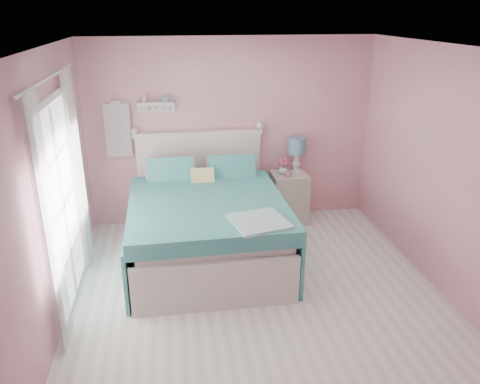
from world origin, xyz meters
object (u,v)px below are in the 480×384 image
object	(u,v)px
nightstand	(289,197)
teacup	(288,174)
bed	(207,225)
table_lamp	(297,148)
vase	(283,169)

from	to	relation	value
nightstand	teacup	bearing A→B (deg)	-116.14
nightstand	bed	bearing A→B (deg)	-144.96
bed	table_lamp	size ratio (longest dim) A/B	4.64
bed	vase	xyz separation A→B (m)	(1.17, 0.89, 0.37)
table_lamp	vase	distance (m)	0.36
vase	teacup	xyz separation A→B (m)	(0.04, -0.12, -0.03)
bed	nightstand	bearing A→B (deg)	34.03
teacup	bed	bearing A→B (deg)	-147.40
nightstand	table_lamp	world-z (taller)	table_lamp
bed	teacup	xyz separation A→B (m)	(1.22, 0.78, 0.33)
bed	vase	bearing A→B (deg)	36.32
table_lamp	teacup	xyz separation A→B (m)	(-0.17, -0.20, -0.31)
table_lamp	vase	bearing A→B (deg)	-157.78
vase	teacup	bearing A→B (deg)	-68.84
table_lamp	teacup	world-z (taller)	table_lamp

